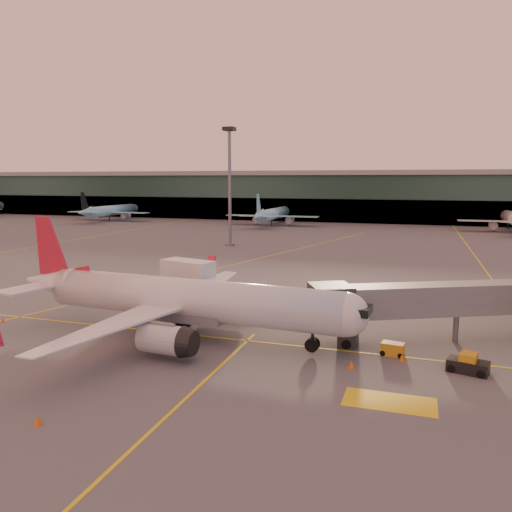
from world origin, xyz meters
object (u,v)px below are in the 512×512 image
(gpu_cart, at_px, (393,349))
(pushback_tug, at_px, (468,365))
(catering_truck, at_px, (188,278))
(main_airplane, at_px, (178,300))

(gpu_cart, bearing_deg, pushback_tug, -11.62)
(pushback_tug, bearing_deg, catering_truck, 170.49)
(main_airplane, distance_m, catering_truck, 13.49)
(main_airplane, height_order, pushback_tug, main_airplane)
(main_airplane, xyz_separation_m, gpu_cart, (19.25, 0.89, -2.98))
(main_airplane, relative_size, pushback_tug, 11.08)
(catering_truck, relative_size, gpu_cart, 3.47)
(gpu_cart, xyz_separation_m, pushback_tug, (5.61, -2.06, 0.08))
(main_airplane, relative_size, catering_truck, 5.15)
(catering_truck, xyz_separation_m, gpu_cart, (24.23, -11.63, -2.31))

